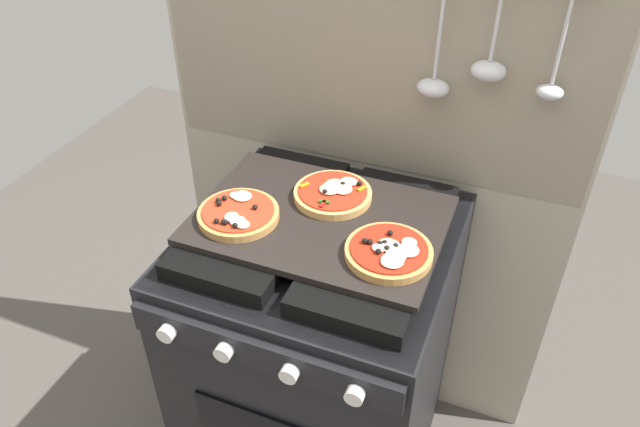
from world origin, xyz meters
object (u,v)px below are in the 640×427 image
(baking_tray, at_px, (320,220))
(stove, at_px, (320,356))
(pizza_left, at_px, (238,214))
(pizza_right, at_px, (389,252))
(pizza_center, at_px, (334,193))

(baking_tray, bearing_deg, stove, -90.00)
(pizza_left, distance_m, pizza_right, 0.34)
(stove, distance_m, baking_tray, 0.46)
(baking_tray, relative_size, pizza_right, 3.02)
(pizza_right, bearing_deg, baking_tray, 158.35)
(baking_tray, height_order, pizza_center, pizza_center)
(stove, xyz_separation_m, baking_tray, (0.00, 0.00, 0.46))
(pizza_left, distance_m, pizza_center, 0.22)
(stove, relative_size, baking_tray, 1.67)
(stove, xyz_separation_m, pizza_center, (0.00, 0.08, 0.48))
(pizza_right, height_order, pizza_center, same)
(stove, relative_size, pizza_left, 5.03)
(pizza_left, bearing_deg, pizza_right, -0.37)
(pizza_right, distance_m, pizza_center, 0.23)
(pizza_right, relative_size, pizza_center, 1.00)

